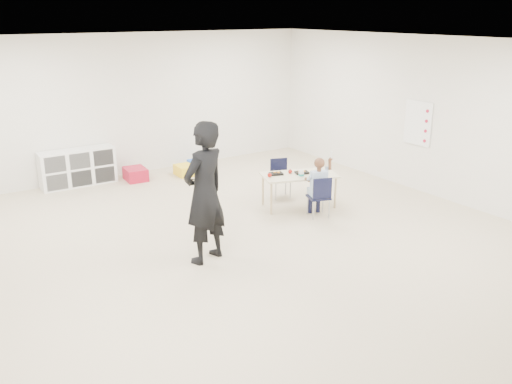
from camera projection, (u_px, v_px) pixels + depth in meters
room at (252, 151)px, 7.23m from camera, size 9.00×9.02×2.80m
table at (299, 190)px, 9.21m from camera, size 1.38×0.98×0.57m
chair_near at (319, 196)px, 8.74m from camera, size 0.41×0.40×0.69m
chair_far at (281, 179)px, 9.64m from camera, size 0.41×0.40×0.69m
child at (319, 185)px, 8.68m from camera, size 0.58×0.58×1.08m
lunch_tray_near at (302, 173)px, 9.16m from camera, size 0.26×0.22×0.03m
lunch_tray_far at (276, 174)px, 9.10m from camera, size 0.26×0.22×0.03m
milk_carton at (301, 173)px, 8.99m from camera, size 0.09×0.09×0.10m
bread_roll at (318, 173)px, 9.06m from camera, size 0.09×0.09×0.07m
apple_near at (290, 172)px, 9.14m from camera, size 0.07×0.07×0.07m
apple_far at (270, 175)px, 8.95m from camera, size 0.07×0.07×0.07m
cubby_shelf at (78, 167)px, 10.33m from camera, size 1.40×0.40×0.70m
rules_poster at (418, 123)px, 9.83m from camera, size 0.02×0.60×0.80m
adult at (205, 193)px, 7.00m from camera, size 0.80×0.66×1.89m
bin_red at (136, 174)px, 10.70m from camera, size 0.43×0.53×0.25m
bin_yellow at (185, 170)px, 11.02m from camera, size 0.34×0.44×0.21m
bin_blue at (197, 165)px, 11.42m from camera, size 0.33×0.42×0.20m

